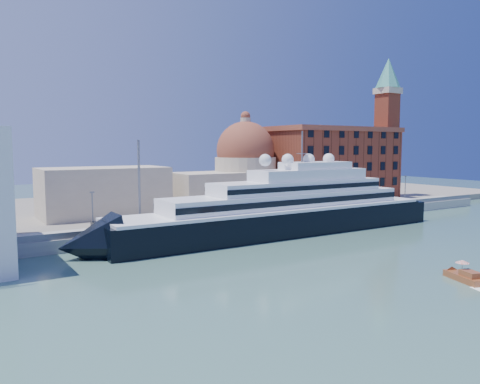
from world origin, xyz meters
TOP-DOWN VIEW (x-y plane):
  - ground at (0.00, 0.00)m, footprint 400.00×400.00m
  - quay at (0.00, 34.00)m, footprint 180.00×10.00m
  - land at (0.00, 75.00)m, footprint 260.00×72.00m
  - quay_fence at (0.00, 29.50)m, footprint 180.00×0.10m
  - superyacht at (5.76, 23.00)m, footprint 88.37×12.25m
  - water_taxi at (8.65, -19.89)m, footprint 4.10×6.87m
  - warehouse at (52.00, 52.00)m, footprint 43.00×19.00m
  - campanile at (76.00, 52.00)m, footprint 8.40×8.40m
  - church at (6.39, 57.72)m, footprint 66.00×18.00m
  - lamp_posts at (-12.67, 32.27)m, footprint 120.80×2.40m

SIDE VIEW (x-z plane):
  - ground at x=0.00m, z-range 0.00..0.00m
  - water_taxi at x=8.65m, z-range -0.81..2.29m
  - land at x=0.00m, z-range 0.00..2.00m
  - quay at x=0.00m, z-range 0.00..2.50m
  - quay_fence at x=0.00m, z-range 2.50..3.70m
  - superyacht at x=5.76m, z-range -8.65..17.76m
  - lamp_posts at x=-12.67m, z-range 0.84..18.84m
  - church at x=6.39m, z-range -1.84..23.66m
  - warehouse at x=52.00m, z-range 2.16..25.41m
  - campanile at x=76.00m, z-range 5.26..52.26m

